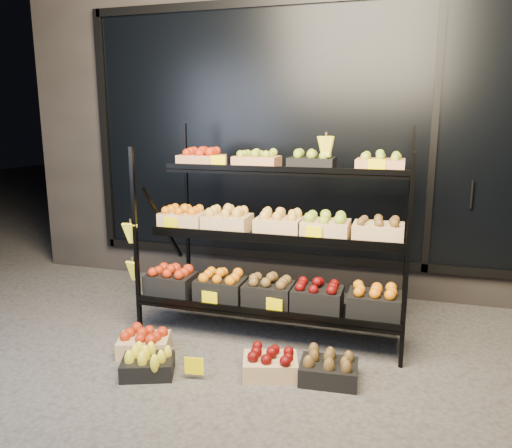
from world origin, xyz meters
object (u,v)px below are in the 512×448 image
(floor_crate_midleft, at_px, (148,363))
(floor_crate_left, at_px, (144,342))
(display_rack, at_px, (274,235))
(floor_crate_midright, at_px, (270,363))

(floor_crate_midleft, bearing_deg, floor_crate_left, 102.90)
(display_rack, distance_m, floor_crate_midleft, 1.38)
(floor_crate_midleft, distance_m, floor_crate_midright, 0.83)
(display_rack, xyz_separation_m, floor_crate_midleft, (-0.61, -1.03, -0.70))
(display_rack, xyz_separation_m, floor_crate_midright, (0.19, -0.79, -0.70))
(display_rack, distance_m, floor_crate_midright, 1.07)
(floor_crate_left, relative_size, floor_crate_midright, 1.02)
(floor_crate_midleft, xyz_separation_m, floor_crate_midright, (0.80, 0.24, 0.00))
(display_rack, distance_m, floor_crate_left, 1.29)
(floor_crate_left, height_order, floor_crate_midleft, floor_crate_left)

